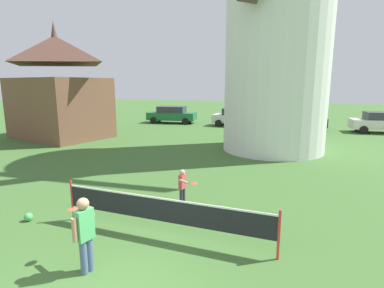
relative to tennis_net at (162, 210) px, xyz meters
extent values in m
cylinder|color=white|center=(1.36, 11.06, 5.70)|extent=(5.41, 5.41, 12.76)
cylinder|color=red|center=(-2.68, 0.00, -0.14)|extent=(0.06, 0.06, 1.10)
cylinder|color=red|center=(2.68, 0.00, -0.14)|extent=(0.06, 0.06, 1.10)
cube|color=black|center=(0.00, 0.00, -0.01)|extent=(5.32, 0.01, 0.55)
cube|color=white|center=(0.00, 0.00, 0.28)|extent=(5.32, 0.02, 0.04)
cylinder|color=slate|center=(-0.77, -1.84, -0.34)|extent=(0.14, 0.14, 0.69)
cylinder|color=slate|center=(-0.74, -1.70, -0.34)|extent=(0.14, 0.14, 0.69)
cube|color=#4CB266|center=(-0.76, -1.77, 0.31)|extent=(0.25, 0.37, 0.61)
sphere|color=tan|center=(-0.76, -1.77, 0.73)|extent=(0.23, 0.23, 0.23)
cylinder|color=tan|center=(-0.80, -1.98, 0.29)|extent=(0.10, 0.10, 0.46)
cylinder|color=tan|center=(-0.92, -1.53, 0.40)|extent=(0.48, 0.20, 0.18)
cylinder|color=#D84C33|center=(-1.09, -1.49, 0.40)|extent=(0.22, 0.07, 0.04)
ellipsoid|color=#D84C33|center=(-1.31, -1.45, 0.40)|extent=(0.23, 0.27, 0.03)
cylinder|color=#333338|center=(-0.33, 2.14, -0.44)|extent=(0.10, 0.10, 0.49)
cylinder|color=#333338|center=(-0.36, 2.01, -0.44)|extent=(0.10, 0.10, 0.49)
cube|color=#DB4C4C|center=(-0.34, 2.07, 0.02)|extent=(0.18, 0.26, 0.44)
sphere|color=#DBB28E|center=(-0.34, 2.07, 0.32)|extent=(0.16, 0.16, 0.16)
cylinder|color=#DBB28E|center=(-0.31, 2.23, 0.00)|extent=(0.07, 0.07, 0.33)
cylinder|color=#DBB28E|center=(-0.22, 1.91, 0.09)|extent=(0.34, 0.13, 0.13)
cylinder|color=#D84C33|center=(-0.10, 1.89, 0.09)|extent=(0.22, 0.07, 0.04)
ellipsoid|color=#D84C33|center=(0.12, 1.84, 0.09)|extent=(0.22, 0.27, 0.03)
sphere|color=#4CB259|center=(-3.75, -0.49, -0.57)|extent=(0.22, 0.22, 0.22)
cube|color=#1E6638|center=(-8.83, 19.92, -0.04)|extent=(4.68, 2.27, 0.70)
cube|color=#2D333D|center=(-8.83, 19.92, 0.59)|extent=(2.69, 1.81, 0.56)
cylinder|color=black|center=(-7.42, 20.96, -0.39)|extent=(0.62, 0.26, 0.60)
cylinder|color=black|center=(-7.20, 19.27, -0.39)|extent=(0.62, 0.26, 0.60)
cylinder|color=black|center=(-10.45, 20.56, -0.39)|extent=(0.62, 0.26, 0.60)
cylinder|color=black|center=(-10.23, 18.87, -0.39)|extent=(0.62, 0.26, 0.60)
cube|color=silver|center=(-2.69, 19.89, -0.04)|extent=(3.99, 1.79, 0.70)
cube|color=#2D333D|center=(-2.69, 19.89, 0.59)|extent=(2.25, 1.55, 0.56)
cylinder|color=black|center=(-1.36, 20.78, -0.39)|extent=(0.60, 0.19, 0.60)
cylinder|color=black|center=(-1.32, 19.08, -0.39)|extent=(0.60, 0.19, 0.60)
cylinder|color=black|center=(-4.05, 20.71, -0.39)|extent=(0.60, 0.19, 0.60)
cylinder|color=black|center=(-4.01, 19.01, -0.39)|extent=(0.60, 0.19, 0.60)
cube|color=#1E232D|center=(2.51, 19.65, -0.04)|extent=(4.21, 2.01, 0.70)
cube|color=#2D333D|center=(2.51, 19.65, 0.59)|extent=(2.40, 1.67, 0.56)
cylinder|color=black|center=(3.84, 20.60, -0.39)|extent=(0.61, 0.23, 0.60)
cylinder|color=black|center=(3.96, 18.91, -0.39)|extent=(0.61, 0.23, 0.60)
cylinder|color=black|center=(1.06, 20.39, -0.39)|extent=(0.61, 0.23, 0.60)
cylinder|color=black|center=(1.19, 18.70, -0.39)|extent=(0.61, 0.23, 0.60)
cube|color=silver|center=(8.39, 20.09, -0.04)|extent=(4.55, 2.27, 0.70)
cube|color=#2D333D|center=(8.39, 20.09, 0.59)|extent=(2.62, 1.81, 0.56)
cylinder|color=black|center=(6.80, 20.73, -0.39)|extent=(0.62, 0.26, 0.60)
cylinder|color=black|center=(7.03, 19.04, -0.39)|extent=(0.62, 0.26, 0.60)
cube|color=brown|center=(-12.64, 10.09, 1.31)|extent=(6.79, 5.55, 4.00)
pyramid|color=brown|center=(-12.64, 10.09, 5.11)|extent=(7.12, 5.83, 1.80)
cone|color=brown|center=(-12.64, 10.09, 6.01)|extent=(0.70, 0.70, 1.80)
camera|label=1|loc=(3.05, -6.04, 2.93)|focal=28.39mm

